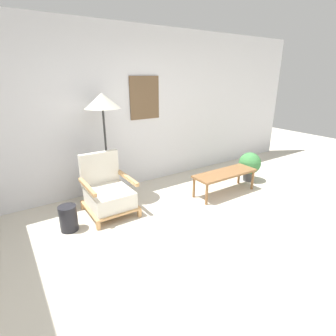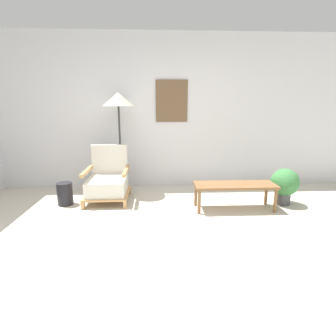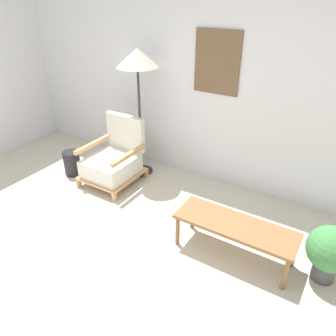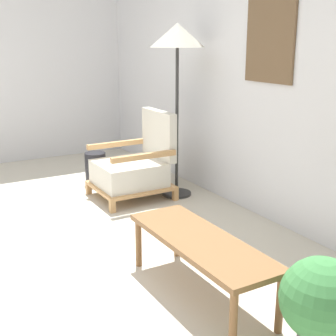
% 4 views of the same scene
% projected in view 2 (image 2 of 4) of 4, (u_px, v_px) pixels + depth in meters
% --- Properties ---
extents(ground_plane, '(14.00, 14.00, 0.00)m').
position_uv_depth(ground_plane, '(162.00, 258.00, 2.58)').
color(ground_plane, beige).
extents(wall_back, '(8.00, 0.09, 2.70)m').
position_uv_depth(wall_back, '(158.00, 113.00, 4.68)').
color(wall_back, silver).
rests_on(wall_back, ground_plane).
extents(armchair, '(0.66, 0.72, 0.85)m').
position_uv_depth(armchair, '(108.00, 181.00, 4.13)').
color(armchair, tan).
rests_on(armchair, ground_plane).
extents(floor_lamp, '(0.52, 0.52, 1.68)m').
position_uv_depth(floor_lamp, '(118.00, 104.00, 4.24)').
color(floor_lamp, '#2D2D2D').
rests_on(floor_lamp, ground_plane).
extents(coffee_table, '(1.15, 0.39, 0.38)m').
position_uv_depth(coffee_table, '(235.00, 187.00, 3.75)').
color(coffee_table, brown).
rests_on(coffee_table, ground_plane).
extents(vase, '(0.23, 0.23, 0.34)m').
position_uv_depth(vase, '(65.00, 194.00, 3.96)').
color(vase, black).
rests_on(vase, ground_plane).
extents(potted_plant, '(0.41, 0.41, 0.55)m').
position_uv_depth(potted_plant, '(285.00, 184.00, 3.94)').
color(potted_plant, '#4C4C51').
rests_on(potted_plant, ground_plane).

